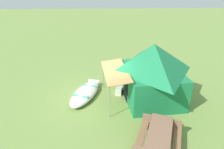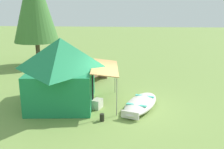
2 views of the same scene
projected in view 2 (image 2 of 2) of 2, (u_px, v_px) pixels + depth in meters
name	position (u px, v px, depth m)	size (l,w,h in m)	color
ground_plane	(124.00, 107.00, 11.04)	(80.00, 80.00, 0.00)	olive
beached_rowboat	(141.00, 104.00, 10.90)	(3.03, 1.96, 0.37)	silver
canvas_cabin_tent	(62.00, 70.00, 11.11)	(3.72, 4.06, 2.86)	#1D7E4B
picnic_table	(88.00, 72.00, 14.70)	(2.39, 2.12, 0.79)	#88614B
cooler_box	(97.00, 104.00, 10.89)	(0.47, 0.32, 0.39)	silver
fuel_can	(102.00, 117.00, 9.70)	(0.17, 0.17, 0.28)	black
pine_tree_back_right	(34.00, 1.00, 17.41)	(3.03, 3.03, 7.14)	brown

